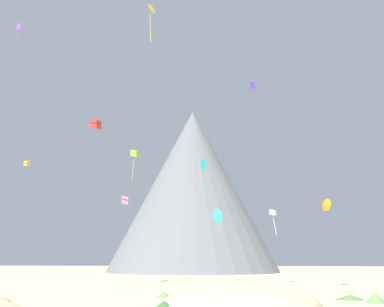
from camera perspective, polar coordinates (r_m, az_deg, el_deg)
The scene contains 17 objects.
dune_foreground_right at distance 41.19m, azimuth 5.74°, elevation -17.51°, with size 15.75×12.94×3.73m, color #CCBA8E.
bush_ridge_crest at distance 49.69m, azimuth 18.13°, elevation -15.80°, with size 2.71×2.71×0.45m, color #568442.
bush_near_left at distance 50.20m, azimuth -3.30°, elevation -16.28°, with size 1.69×1.69×0.52m, color #668C4C.
bush_far_left at distance 46.83m, azimuth 20.81°, elevation -15.63°, with size 1.71×1.71×0.86m, color #668C4C.
bush_mid_center at distance 37.57m, azimuth -3.30°, elevation -17.50°, with size 2.01×2.01×0.75m, color #386633.
rock_massif at distance 135.14m, azimuth -0.50°, elevation -4.97°, with size 66.13×66.13×45.24m.
kite_yellow_mid at distance 86.01m, azimuth -18.89°, elevation -1.07°, with size 0.99×1.02×0.98m.
kite_gold_high at distance 71.79m, azimuth -4.89°, elevation 16.52°, with size 1.36×1.72×5.91m.
kite_lime_mid at distance 81.15m, azimuth -6.78°, elevation -0.06°, with size 1.33×1.26×5.32m.
kite_white_low at distance 74.95m, azimuth 9.54°, elevation -6.94°, with size 1.16×1.13×3.93m.
kite_indigo_high at distance 77.24m, azimuth 7.14°, elevation 7.99°, with size 0.79×0.71×1.26m.
kite_pink_low at distance 72.09m, azimuth -7.93°, elevation -5.48°, with size 1.23×1.19×1.21m.
kite_cyan_low at distance 79.42m, azimuth 2.96°, elevation -7.43°, with size 1.97×1.96×4.28m.
kite_red_mid at distance 70.70m, azimuth -11.32°, elevation 3.42°, with size 1.60×1.54×1.46m.
kite_teal_mid at distance 85.42m, azimuth 1.45°, elevation -1.33°, with size 1.58×1.86×4.92m.
kite_orange_low at distance 66.81m, azimuth 15.51°, elevation -5.87°, with size 1.35×1.73×3.24m.
kite_violet_high at distance 81.85m, azimuth -19.76°, elevation 13.80°, with size 1.02×0.49×2.62m.
Camera 1 is at (8.94, -31.06, 3.87)m, focal length 45.22 mm.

